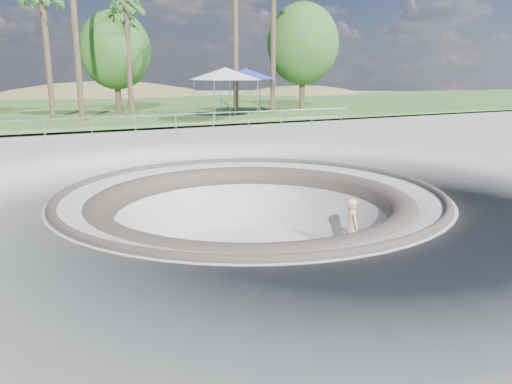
# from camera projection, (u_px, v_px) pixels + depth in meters

# --- Properties ---
(ground) EXTENTS (180.00, 180.00, 0.00)m
(ground) POSITION_uv_depth(u_px,v_px,m) (251.00, 192.00, 13.37)
(ground) COLOR #ACACA7
(ground) RESTS_ON ground
(skate_bowl) EXTENTS (14.00, 14.00, 4.10)m
(skate_bowl) POSITION_uv_depth(u_px,v_px,m) (251.00, 257.00, 13.79)
(skate_bowl) COLOR #ACACA7
(skate_bowl) RESTS_ON ground
(grass_strip) EXTENTS (180.00, 36.00, 0.12)m
(grass_strip) POSITION_uv_depth(u_px,v_px,m) (70.00, 109.00, 42.62)
(grass_strip) COLOR #386327
(grass_strip) RESTS_ON ground
(distant_hills) EXTENTS (103.20, 45.00, 28.60)m
(distant_hills) POSITION_uv_depth(u_px,v_px,m) (80.00, 152.00, 65.97)
(distant_hills) COLOR olive
(distant_hills) RESTS_ON ground
(safety_railing) EXTENTS (25.00, 0.06, 1.03)m
(safety_railing) POSITION_uv_depth(u_px,v_px,m) (135.00, 126.00, 23.55)
(safety_railing) COLOR #92949A
(safety_railing) RESTS_ON ground
(skateboard) EXTENTS (0.94, 0.57, 0.09)m
(skateboard) POSITION_uv_depth(u_px,v_px,m) (351.00, 255.00, 13.94)
(skateboard) COLOR olive
(skateboard) RESTS_ON ground
(skater) EXTENTS (0.54, 0.67, 1.60)m
(skater) POSITION_uv_depth(u_px,v_px,m) (352.00, 226.00, 13.75)
(skater) COLOR beige
(skater) RESTS_ON skateboard
(canopy_white) EXTENTS (6.38, 6.38, 3.22)m
(canopy_white) POSITION_uv_depth(u_px,v_px,m) (225.00, 74.00, 31.50)
(canopy_white) COLOR #92949A
(canopy_white) RESTS_ON ground
(canopy_blue) EXTENTS (6.23, 6.23, 3.22)m
(canopy_blue) POSITION_uv_depth(u_px,v_px,m) (246.00, 74.00, 35.25)
(canopy_blue) COLOR #92949A
(canopy_blue) RESTS_ON ground
(palm_d) EXTENTS (2.60, 2.60, 8.69)m
(palm_d) POSITION_uv_depth(u_px,v_px,m) (126.00, 6.00, 33.77)
(palm_d) COLOR brown
(palm_d) RESTS_ON ground
(bushy_tree_mid) EXTENTS (5.14, 4.67, 7.41)m
(bushy_tree_mid) POSITION_uv_depth(u_px,v_px,m) (115.00, 50.00, 36.11)
(bushy_tree_mid) COLOR brown
(bushy_tree_mid) RESTS_ON ground
(bushy_tree_right) EXTENTS (5.88, 5.34, 8.48)m
(bushy_tree_right) POSITION_uv_depth(u_px,v_px,m) (303.00, 44.00, 39.79)
(bushy_tree_right) COLOR brown
(bushy_tree_right) RESTS_ON ground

